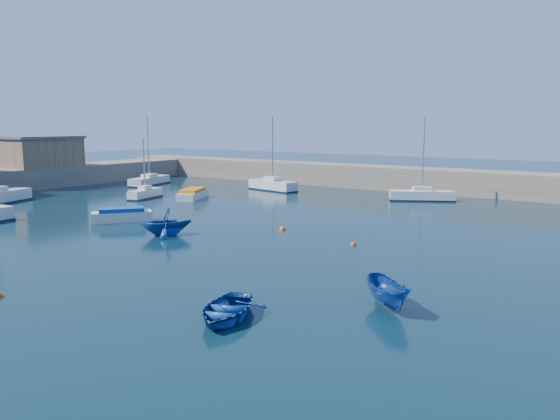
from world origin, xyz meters
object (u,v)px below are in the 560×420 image
Objects in this scene: dinghy_center at (226,309)px; dinghy_left at (166,222)px; dinghy_right at (388,294)px; sailboat_6 at (422,195)px; motorboat_1 at (122,215)px; sailboat_3 at (145,193)px; sailboat_4 at (149,180)px; brick_shed_a at (41,153)px; motorboat_2 at (193,194)px; sailboat_5 at (272,185)px.

dinghy_left is (-13.97, 9.97, 0.54)m from dinghy_center.
sailboat_6 is at bearing 61.19° from dinghy_right.
motorboat_1 is 1.41× the size of dinghy_right.
sailboat_3 is 36.79m from dinghy_center.
sailboat_4 is 49.57m from dinghy_center.
sailboat_4 is 1.94× the size of motorboat_1.
brick_shed_a is 2.52× the size of dinghy_right.
motorboat_2 is 1.43× the size of dinghy_center.
sailboat_5 reaches higher than brick_shed_a.
sailboat_3 is at bearing -173.20° from motorboat_2.
dinghy_right is at bearing -46.77° from sailboat_4.
sailboat_5 is 1.89× the size of motorboat_1.
dinghy_left is at bearing -76.90° from motorboat_2.
dinghy_right is (27.66, -30.10, -0.02)m from sailboat_5.
dinghy_right is at bearing 169.46° from sailboat_6.
brick_shed_a reaches higher than motorboat_1.
sailboat_3 is at bearing 106.30° from dinghy_right.
motorboat_1 is at bearing 117.49° from dinghy_right.
sailboat_4 is 2.72× the size of dinghy_right.
motorboat_1 is at bearing -62.56° from sailboat_3.
dinghy_center is 6.65m from dinghy_right.
brick_shed_a is 28.43m from sailboat_5.
sailboat_4 is at bearing 176.71° from dinghy_left.
sailboat_4 is at bearing 102.07° from dinghy_right.
dinghy_center is (20.67, -11.67, -0.13)m from motorboat_1.
sailboat_6 reaches higher than brick_shed_a.
sailboat_6 is 2.35× the size of dinghy_left.
sailboat_4 is 33.54m from sailboat_6.
dinghy_center is at bearing 0.81° from dinghy_left.
sailboat_6 is 27.75m from dinghy_left.
motorboat_2 is 35.29m from dinghy_center.
sailboat_5 is 2.41× the size of dinghy_left.
sailboat_3 is (18.46, -0.09, -3.58)m from brick_shed_a.
sailboat_5 reaches higher than dinghy_left.
motorboat_1 is (-14.72, -24.86, -0.03)m from sailboat_6.
brick_shed_a reaches higher than dinghy_right.
motorboat_1 is 23.73m from dinghy_center.
sailboat_5 is (25.06, 12.96, -3.47)m from brick_shed_a.
sailboat_3 is 4.90m from motorboat_2.
motorboat_1 is (27.42, -10.23, -3.59)m from brick_shed_a.
sailboat_3 is 0.74× the size of sailboat_6.
dinghy_left is (15.65, -11.85, 0.40)m from sailboat_3.
brick_shed_a is at bearing 160.98° from motorboat_2.
brick_shed_a is 52.97m from dinghy_center.
brick_shed_a is 2.15× the size of dinghy_center.
sailboat_4 is (-9.34, 8.83, 0.03)m from sailboat_3.
sailboat_5 is at bearing 134.52° from motorboat_1.
brick_shed_a is at bearing 80.18° from sailboat_6.
sailboat_6 is (17.08, 1.67, -0.08)m from sailboat_5.
motorboat_1 is 13.63m from motorboat_2.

